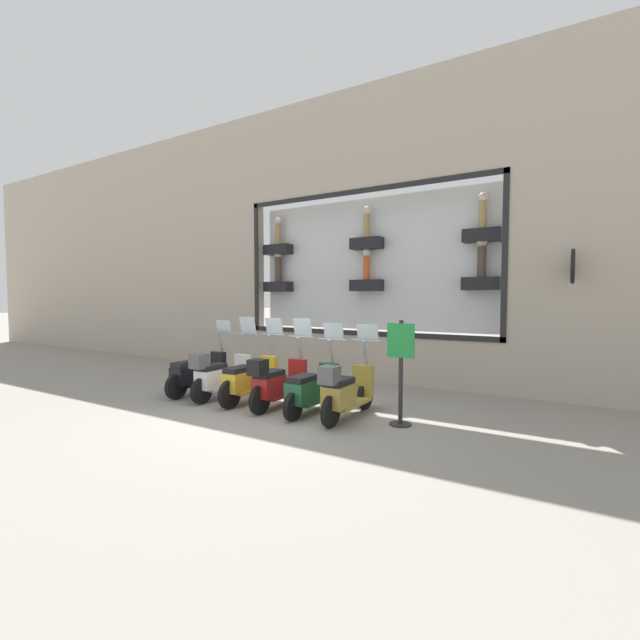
{
  "coord_description": "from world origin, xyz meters",
  "views": [
    {
      "loc": [
        -6.09,
        -4.53,
        2.06
      ],
      "look_at": [
        1.73,
        0.16,
        1.58
      ],
      "focal_mm": 24.0,
      "sensor_mm": 36.0,
      "label": 1
    }
  ],
  "objects_px": {
    "scooter_yellow_3": "(249,380)",
    "scooter_white_4": "(220,376)",
    "scooter_green_1": "(311,390)",
    "scooter_olive_0": "(345,392)",
    "scooter_red_2": "(277,383)",
    "scooter_black_5": "(197,374)",
    "shop_sign_post": "(401,369)"
  },
  "relations": [
    {
      "from": "scooter_green_1",
      "to": "scooter_white_4",
      "type": "height_order",
      "value": "scooter_white_4"
    },
    {
      "from": "scooter_olive_0",
      "to": "scooter_white_4",
      "type": "relative_size",
      "value": 1.0
    },
    {
      "from": "scooter_red_2",
      "to": "scooter_white_4",
      "type": "distance_m",
      "value": 1.44
    },
    {
      "from": "scooter_red_2",
      "to": "scooter_white_4",
      "type": "relative_size",
      "value": 1.0
    },
    {
      "from": "scooter_black_5",
      "to": "scooter_yellow_3",
      "type": "bearing_deg",
      "value": -89.84
    },
    {
      "from": "scooter_yellow_3",
      "to": "shop_sign_post",
      "type": "relative_size",
      "value": 1.07
    },
    {
      "from": "scooter_olive_0",
      "to": "scooter_yellow_3",
      "type": "relative_size",
      "value": 1.0
    },
    {
      "from": "scooter_yellow_3",
      "to": "scooter_white_4",
      "type": "bearing_deg",
      "value": 95.03
    },
    {
      "from": "scooter_red_2",
      "to": "shop_sign_post",
      "type": "height_order",
      "value": "shop_sign_post"
    },
    {
      "from": "scooter_olive_0",
      "to": "scooter_red_2",
      "type": "distance_m",
      "value": 1.44
    },
    {
      "from": "scooter_olive_0",
      "to": "scooter_yellow_3",
      "type": "xyz_separation_m",
      "value": [
        0.06,
        2.15,
        -0.03
      ]
    },
    {
      "from": "scooter_white_4",
      "to": "scooter_black_5",
      "type": "bearing_deg",
      "value": 85.28
    },
    {
      "from": "scooter_green_1",
      "to": "scooter_olive_0",
      "type": "bearing_deg",
      "value": -94.57
    },
    {
      "from": "scooter_green_1",
      "to": "scooter_yellow_3",
      "type": "xyz_separation_m",
      "value": [
        0.01,
        1.44,
        0.02
      ]
    },
    {
      "from": "scooter_black_5",
      "to": "shop_sign_post",
      "type": "height_order",
      "value": "shop_sign_post"
    },
    {
      "from": "scooter_olive_0",
      "to": "scooter_white_4",
      "type": "xyz_separation_m",
      "value": [
        0.0,
        2.87,
        0.0
      ]
    },
    {
      "from": "scooter_green_1",
      "to": "scooter_black_5",
      "type": "distance_m",
      "value": 2.87
    },
    {
      "from": "scooter_green_1",
      "to": "shop_sign_post",
      "type": "distance_m",
      "value": 1.7
    },
    {
      "from": "scooter_yellow_3",
      "to": "scooter_white_4",
      "type": "distance_m",
      "value": 0.72
    },
    {
      "from": "scooter_olive_0",
      "to": "scooter_white_4",
      "type": "distance_m",
      "value": 2.87
    },
    {
      "from": "scooter_white_4",
      "to": "scooter_yellow_3",
      "type": "bearing_deg",
      "value": -84.97
    },
    {
      "from": "scooter_olive_0",
      "to": "scooter_green_1",
      "type": "bearing_deg",
      "value": 85.43
    },
    {
      "from": "scooter_black_5",
      "to": "scooter_white_4",
      "type": "bearing_deg",
      "value": -94.72
    },
    {
      "from": "scooter_green_1",
      "to": "scooter_red_2",
      "type": "relative_size",
      "value": 1.0
    },
    {
      "from": "scooter_white_4",
      "to": "scooter_olive_0",
      "type": "bearing_deg",
      "value": -90.02
    },
    {
      "from": "scooter_yellow_3",
      "to": "scooter_white_4",
      "type": "relative_size",
      "value": 1.0
    },
    {
      "from": "scooter_red_2",
      "to": "shop_sign_post",
      "type": "xyz_separation_m",
      "value": [
        0.18,
        -2.34,
        0.44
      ]
    },
    {
      "from": "scooter_white_4",
      "to": "scooter_green_1",
      "type": "bearing_deg",
      "value": -88.5
    },
    {
      "from": "scooter_green_1",
      "to": "scooter_yellow_3",
      "type": "relative_size",
      "value": 0.99
    },
    {
      "from": "shop_sign_post",
      "to": "scooter_red_2",
      "type": "bearing_deg",
      "value": 94.51
    },
    {
      "from": "scooter_green_1",
      "to": "scooter_yellow_3",
      "type": "distance_m",
      "value": 1.44
    },
    {
      "from": "scooter_yellow_3",
      "to": "scooter_black_5",
      "type": "distance_m",
      "value": 1.44
    }
  ]
}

